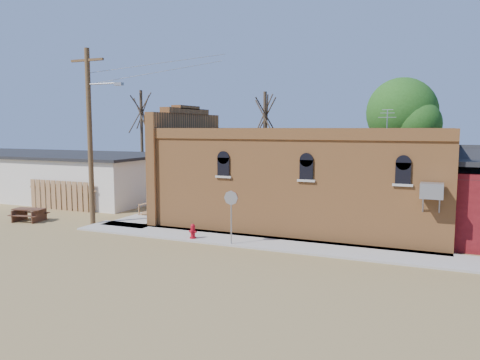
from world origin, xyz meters
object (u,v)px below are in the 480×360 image
at_px(trash_barrel, 164,202).
at_px(brick_bar, 299,180).
at_px(fire_hydrant, 193,231).
at_px(picnic_table, 29,213).
at_px(stop_sign, 231,203).
at_px(utility_pole, 91,133).

bearing_deg(trash_barrel, brick_bar, -4.19).
bearing_deg(fire_hydrant, brick_bar, 77.16).
relative_size(trash_barrel, picnic_table, 0.48).
height_order(stop_sign, trash_barrel, stop_sign).
distance_m(brick_bar, picnic_table, 14.57).
bearing_deg(stop_sign, trash_barrel, 160.10).
xyz_separation_m(brick_bar, utility_pole, (-9.79, -4.29, 2.43)).
xyz_separation_m(utility_pole, stop_sign, (8.43, -1.20, -2.92)).
relative_size(stop_sign, trash_barrel, 2.61).
height_order(brick_bar, trash_barrel, brick_bar).
height_order(fire_hydrant, picnic_table, fire_hydrant).
relative_size(fire_hydrant, stop_sign, 0.29).
bearing_deg(fire_hydrant, trash_barrel, 151.22).
height_order(brick_bar, stop_sign, brick_bar).
bearing_deg(utility_pole, stop_sign, -8.10).
distance_m(brick_bar, utility_pole, 10.96).
xyz_separation_m(utility_pole, trash_barrel, (1.20, 4.92, -4.25)).
distance_m(utility_pole, trash_barrel, 6.62).
distance_m(stop_sign, picnic_table, 12.29).
xyz_separation_m(fire_hydrant, trash_barrel, (-5.23, 5.90, 0.12)).
xyz_separation_m(fire_hydrant, picnic_table, (-10.20, 0.27, 0.04)).
bearing_deg(stop_sign, brick_bar, 96.48).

